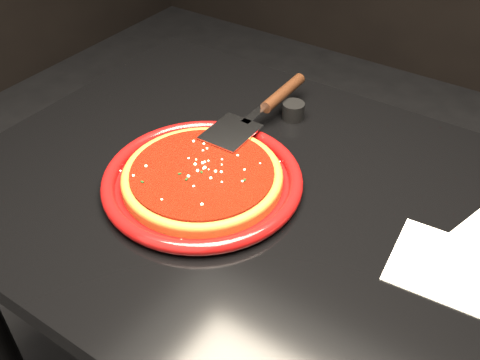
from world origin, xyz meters
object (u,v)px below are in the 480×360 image
object	(u,v)px
plate	(203,180)
ramekin	(293,111)
table	(282,333)
pizza_server	(260,109)

from	to	relation	value
plate	ramekin	world-z (taller)	ramekin
table	plate	distance (m)	0.42
table	plate	size ratio (longest dim) A/B	3.37
pizza_server	table	bearing A→B (deg)	-44.32
pizza_server	ramekin	size ratio (longest dim) A/B	7.67
table	pizza_server	xyz separation A→B (m)	(-0.17, 0.17, 0.42)
plate	pizza_server	bearing A→B (deg)	93.52
plate	ramekin	xyz separation A→B (m)	(0.02, 0.28, 0.00)
ramekin	pizza_server	bearing A→B (deg)	-117.55
table	pizza_server	bearing A→B (deg)	136.19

